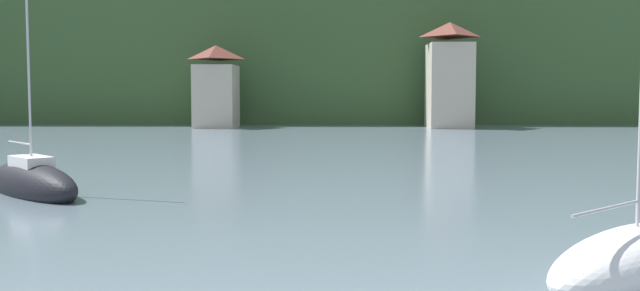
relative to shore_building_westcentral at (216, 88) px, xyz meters
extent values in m
cube|color=#38562D|center=(11.96, 26.71, 6.77)|extent=(352.00, 43.16, 21.72)
ellipsoid|color=#38562D|center=(21.99, 37.50, 3.52)|extent=(246.40, 30.21, 53.00)
cube|color=#BCB29E|center=(0.00, 0.00, -0.89)|extent=(4.08, 5.73, 6.38)
pyramid|color=brown|center=(0.00, 0.00, 3.62)|extent=(4.29, 6.02, 1.43)
cube|color=#BCB29E|center=(23.91, -0.01, 0.19)|extent=(4.32, 5.72, 8.56)
pyramid|color=brown|center=(23.91, -0.01, 5.88)|extent=(4.54, 6.01, 1.51)
ellipsoid|color=white|center=(18.68, -60.50, -3.75)|extent=(5.75, 5.65, 1.48)
cylinder|color=#ADADB2|center=(17.73, -61.42, -2.49)|extent=(1.96, 1.90, 0.07)
ellipsoid|color=black|center=(1.29, -48.86, -3.71)|extent=(6.03, 6.14, 1.65)
cylinder|color=#B7B7BC|center=(1.29, -48.86, 1.02)|extent=(0.08, 0.08, 8.56)
cylinder|color=#ADADB2|center=(0.53, -48.08, -2.23)|extent=(1.57, 1.62, 0.07)
cube|color=silver|center=(1.29, -48.86, -2.96)|extent=(2.08, 2.10, 0.60)
camera|label=1|loc=(12.59, -75.43, -0.24)|focal=41.18mm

